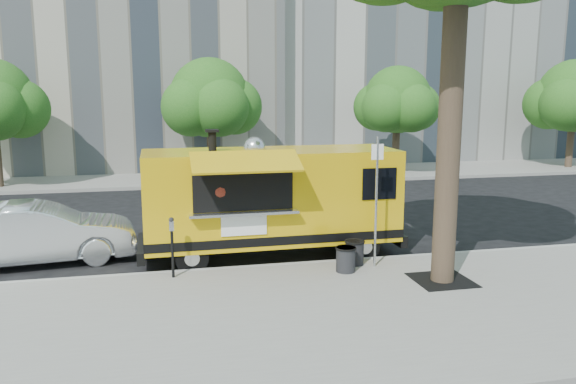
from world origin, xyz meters
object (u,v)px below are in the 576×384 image
far_tree_b (210,98)px  trash_bin_left (346,258)px  parking_meter (172,240)px  food_truck (270,198)px  far_tree_d (574,96)px  sign_post (376,194)px  sedan (39,234)px  trash_bin_right (355,252)px  far_tree_c (397,100)px

far_tree_b → trash_bin_left: far_tree_b is taller
parking_meter → food_truck: (2.43, 1.52, 0.53)m
far_tree_d → trash_bin_left: far_tree_d is taller
far_tree_d → sign_post: size_ratio=1.88×
parking_meter → sedan: (-3.13, 2.22, -0.24)m
sign_post → sedan: sign_post is taller
trash_bin_left → trash_bin_right: (0.37, 0.47, -0.00)m
trash_bin_left → parking_meter: bearing=173.6°
parking_meter → trash_bin_right: (4.15, 0.05, -0.53)m
parking_meter → trash_bin_left: (3.78, -0.42, -0.53)m
far_tree_b → sedan: far_tree_b is taller
parking_meter → trash_bin_right: parking_meter is taller
far_tree_c → food_truck: size_ratio=0.79×
far_tree_d → sign_post: bearing=-139.3°
far_tree_d → trash_bin_left: 22.69m
far_tree_c → far_tree_d: far_tree_d is taller
far_tree_d → food_truck: 22.47m
parking_meter → trash_bin_right: 4.18m
far_tree_b → far_tree_c: 9.01m
far_tree_b → far_tree_d: far_tree_d is taller
sign_post → food_truck: 2.75m
food_truck → trash_bin_left: 2.59m
far_tree_d → trash_bin_right: far_tree_d is taller
far_tree_b → sedan: bearing=-113.4°
sign_post → parking_meter: bearing=177.5°
food_truck → parking_meter: bearing=-148.9°
far_tree_b → sedan: (-5.13, -11.83, -3.09)m
parking_meter → far_tree_b: bearing=81.9°
far_tree_d → parking_meter: bearing=-146.4°
far_tree_d → parking_meter: size_ratio=4.23×
parking_meter → sign_post: bearing=-2.5°
trash_bin_right → trash_bin_left: bearing=-128.1°
far_tree_b → sign_post: 14.61m
food_truck → sedan: (-5.56, 0.70, -0.77)m
food_truck → trash_bin_left: food_truck is taller
sign_post → far_tree_d: bearing=40.7°
far_tree_d → parking_meter: 25.38m
far_tree_b → food_truck: (0.43, -12.53, -2.32)m
far_tree_d → food_truck: far_tree_d is taller
far_tree_d → sedan: 27.01m
sign_post → food_truck: (-2.12, 1.72, -0.34)m
food_truck → sign_post: bearing=-40.0°
far_tree_d → parking_meter: far_tree_d is taller
sedan → sign_post: bearing=-114.2°
parking_meter → trash_bin_left: bearing=-6.4°
far_tree_c → trash_bin_left: (-7.22, -14.17, -3.27)m
trash_bin_right → parking_meter: bearing=-179.3°
sedan → trash_bin_left: size_ratio=8.04×
sign_post → sedan: (-7.68, 2.42, -1.11)m
parking_meter → trash_bin_left: 3.84m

